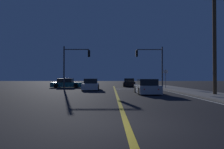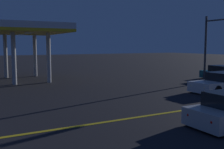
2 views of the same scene
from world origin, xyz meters
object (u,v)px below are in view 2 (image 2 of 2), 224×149
(car_following_oncoming_teal, at_px, (224,74))
(traffic_signal_far_left, at_px, (218,39))
(gas_station_canopy, at_px, (25,31))
(car_parked_curb_white, at_px, (222,83))

(car_following_oncoming_teal, relative_size, traffic_signal_far_left, 0.82)
(traffic_signal_far_left, bearing_deg, gas_station_canopy, -128.18)
(traffic_signal_far_left, xyz_separation_m, gas_station_canopy, (-10.32, -13.12, 0.80))
(traffic_signal_far_left, height_order, gas_station_canopy, traffic_signal_far_left)
(car_parked_curb_white, height_order, gas_station_canopy, gas_station_canopy)
(car_parked_curb_white, xyz_separation_m, car_following_oncoming_teal, (-3.99, 5.08, -0.00))
(traffic_signal_far_left, distance_m, gas_station_canopy, 16.71)
(car_following_oncoming_teal, height_order, traffic_signal_far_left, traffic_signal_far_left)
(car_parked_curb_white, height_order, car_following_oncoming_teal, same)
(car_parked_curb_white, relative_size, gas_station_canopy, 0.50)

